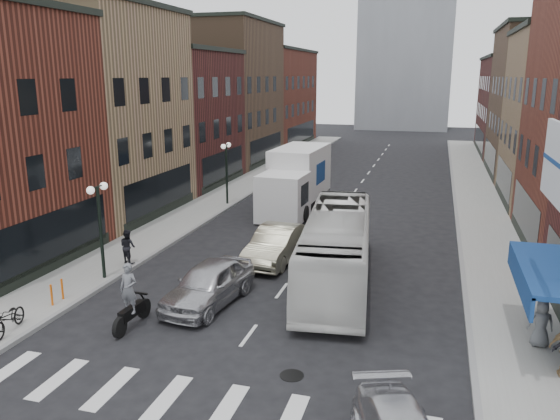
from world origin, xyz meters
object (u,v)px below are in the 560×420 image
at_px(streetlamp_far, 226,162).
at_px(sedan_left_near, 209,284).
at_px(motorcycle_rider, 130,298).
at_px(transit_bus, 337,248).
at_px(streetlamp_near, 99,213).
at_px(sedan_left_far, 276,244).
at_px(bike_rack, 57,292).
at_px(box_truck, 296,180).
at_px(ped_left_solo, 128,246).
at_px(ped_right_c, 541,323).
at_px(parked_bicycle, 9,318).

distance_m(streetlamp_far, sedan_left_near, 16.00).
height_order(motorcycle_rider, transit_bus, transit_bus).
xyz_separation_m(streetlamp_near, sedan_left_near, (5.14, -1.00, -2.11)).
xyz_separation_m(streetlamp_near, streetlamp_far, (0.00, 14.00, 0.00)).
relative_size(streetlamp_far, sedan_left_far, 0.84).
height_order(streetlamp_near, bike_rack, streetlamp_near).
xyz_separation_m(streetlamp_near, bike_rack, (-0.20, -2.70, -2.36)).
xyz_separation_m(streetlamp_near, box_truck, (4.59, 14.12, -1.00)).
bearing_deg(motorcycle_rider, transit_bus, 48.71).
bearing_deg(transit_bus, streetlamp_far, 122.40).
distance_m(sedan_left_far, ped_left_solo, 6.65).
distance_m(transit_bus, sedan_left_far, 3.72).
height_order(sedan_left_near, sedan_left_far, same).
distance_m(transit_bus, ped_right_c, 8.14).
bearing_deg(box_truck, bike_rack, -103.63).
bearing_deg(sedan_left_far, ped_right_c, -26.16).
relative_size(parked_bicycle, ped_right_c, 1.19).
height_order(sedan_left_far, ped_right_c, ped_right_c).
relative_size(motorcycle_rider, ped_left_solo, 1.49).
distance_m(sedan_left_near, parked_bicycle, 6.71).
xyz_separation_m(sedan_left_far, parked_bicycle, (-6.28, -9.56, -0.18)).
distance_m(streetlamp_near, box_truck, 14.89).
xyz_separation_m(bike_rack, transit_bus, (9.52, 5.19, 0.94)).
bearing_deg(motorcycle_rider, ped_right_c, 12.30).
distance_m(box_truck, parked_bicycle, 19.92).
bearing_deg(box_truck, sedan_left_near, -85.64).
bearing_deg(streetlamp_far, box_truck, 1.55).
relative_size(bike_rack, parked_bicycle, 0.44).
bearing_deg(ped_left_solo, parked_bicycle, 111.10).
distance_m(motorcycle_rider, transit_bus, 8.47).
xyz_separation_m(streetlamp_far, sedan_left_near, (5.14, -15.00, -2.11)).
distance_m(sedan_left_far, ped_right_c, 11.77).
xyz_separation_m(transit_bus, sedan_left_near, (-4.18, -3.49, -0.69)).
bearing_deg(bike_rack, sedan_left_far, 47.94).
bearing_deg(sedan_left_far, parked_bicycle, -119.85).
height_order(streetlamp_far, transit_bus, streetlamp_far).
relative_size(box_truck, sedan_left_near, 1.89).
bearing_deg(ped_right_c, bike_rack, 2.31).
bearing_deg(bike_rack, sedan_left_near, 17.65).
bearing_deg(streetlamp_far, transit_bus, -51.00).
height_order(bike_rack, motorcycle_rider, motorcycle_rider).
bearing_deg(sedan_left_far, transit_bus, -27.36).
xyz_separation_m(streetlamp_near, ped_right_c, (16.41, -1.45, -2.00)).
relative_size(motorcycle_rider, transit_bus, 0.21).
relative_size(sedan_left_far, parked_bicycle, 2.70).
distance_m(streetlamp_far, motorcycle_rider, 17.97).
xyz_separation_m(sedan_left_far, ped_left_solo, (-6.18, -2.47, 0.12)).
distance_m(streetlamp_far, ped_right_c, 22.63).
bearing_deg(ped_left_solo, ped_right_c, -169.61).
relative_size(ped_left_solo, ped_right_c, 1.01).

